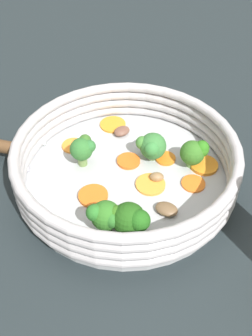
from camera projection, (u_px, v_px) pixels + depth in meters
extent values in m
plane|color=#1F272A|center=(126.00, 181.00, 0.60)|extent=(4.00, 4.00, 0.00)
cylinder|color=#B2B5B7|center=(126.00, 178.00, 0.60)|extent=(0.31, 0.31, 0.01)
torus|color=#B4B1B3|center=(126.00, 171.00, 0.59)|extent=(0.33, 0.33, 0.02)
torus|color=#B4B1B3|center=(126.00, 164.00, 0.58)|extent=(0.33, 0.33, 0.02)
torus|color=#B4B1B3|center=(126.00, 156.00, 0.57)|extent=(0.33, 0.33, 0.02)
torus|color=#B4B1B3|center=(126.00, 148.00, 0.56)|extent=(0.33, 0.33, 0.02)
sphere|color=#B0B7B5|center=(44.00, 143.00, 0.64)|extent=(0.01, 0.01, 0.01)
sphere|color=#B3B0BA|center=(27.00, 169.00, 0.60)|extent=(0.01, 0.01, 0.01)
cylinder|color=orange|center=(166.00, 158.00, 0.62)|extent=(0.04, 0.04, 0.00)
cylinder|color=orange|center=(150.00, 184.00, 0.58)|extent=(0.06, 0.06, 0.00)
cylinder|color=orange|center=(193.00, 184.00, 0.58)|extent=(0.04, 0.04, 0.00)
cylinder|color=orange|center=(128.00, 161.00, 0.61)|extent=(0.05, 0.05, 0.00)
cylinder|color=orange|center=(204.00, 165.00, 0.61)|extent=(0.06, 0.06, 0.01)
cylinder|color=orange|center=(113.00, 125.00, 0.68)|extent=(0.06, 0.06, 0.00)
cylinder|color=orange|center=(95.00, 197.00, 0.56)|extent=(0.05, 0.05, 0.01)
cylinder|color=orange|center=(73.00, 146.00, 0.64)|extent=(0.04, 0.04, 0.00)
cylinder|color=olive|center=(82.00, 159.00, 0.60)|extent=(0.01, 0.01, 0.02)
sphere|color=#306E2E|center=(81.00, 149.00, 0.59)|extent=(0.04, 0.04, 0.04)
sphere|color=#2E6F33|center=(89.00, 146.00, 0.59)|extent=(0.02, 0.02, 0.02)
sphere|color=#366525|center=(85.00, 141.00, 0.59)|extent=(0.02, 0.02, 0.02)
cylinder|color=#82A36D|center=(151.00, 154.00, 0.62)|extent=(0.02, 0.02, 0.01)
sphere|color=#377737|center=(152.00, 145.00, 0.61)|extent=(0.04, 0.04, 0.04)
sphere|color=#407D32|center=(142.00, 143.00, 0.60)|extent=(0.02, 0.02, 0.02)
sphere|color=#367E39|center=(152.00, 149.00, 0.59)|extent=(0.02, 0.02, 0.02)
cylinder|color=#76A653|center=(191.00, 162.00, 0.60)|extent=(0.01, 0.01, 0.02)
sphere|color=#346E23|center=(192.00, 153.00, 0.59)|extent=(0.04, 0.04, 0.04)
sphere|color=#31761A|center=(202.00, 150.00, 0.59)|extent=(0.02, 0.02, 0.02)
sphere|color=#2C741A|center=(202.00, 148.00, 0.59)|extent=(0.02, 0.02, 0.02)
cylinder|color=#698F4A|center=(106.00, 225.00, 0.51)|extent=(0.01, 0.01, 0.02)
sphere|color=#2F6E22|center=(106.00, 215.00, 0.50)|extent=(0.04, 0.04, 0.04)
sphere|color=#306619|center=(116.00, 214.00, 0.49)|extent=(0.02, 0.02, 0.02)
sphere|color=#297026|center=(95.00, 213.00, 0.49)|extent=(0.02, 0.02, 0.02)
sphere|color=#2C6E26|center=(113.00, 220.00, 0.49)|extent=(0.02, 0.02, 0.02)
cylinder|color=#5F9842|center=(129.00, 230.00, 0.51)|extent=(0.02, 0.02, 0.02)
sphere|color=#205415|center=(129.00, 219.00, 0.49)|extent=(0.04, 0.04, 0.04)
sphere|color=#205D18|center=(139.00, 220.00, 0.48)|extent=(0.03, 0.03, 0.03)
sphere|color=#1C5710|center=(140.00, 221.00, 0.48)|extent=(0.02, 0.02, 0.02)
ellipsoid|color=olive|center=(157.00, 177.00, 0.58)|extent=(0.03, 0.03, 0.01)
ellipsoid|color=brown|center=(122.00, 131.00, 0.66)|extent=(0.02, 0.03, 0.01)
ellipsoid|color=olive|center=(123.00, 214.00, 0.53)|extent=(0.04, 0.04, 0.01)
ellipsoid|color=brown|center=(167.00, 209.00, 0.54)|extent=(0.04, 0.03, 0.01)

